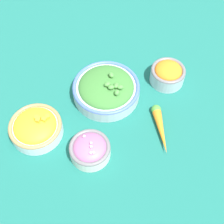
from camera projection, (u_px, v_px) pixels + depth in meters
ground_plane at (112, 117)px, 0.95m from camera, size 3.00×3.00×0.00m
bowl_broccoli at (106, 89)px, 0.97m from camera, size 0.21×0.21×0.08m
bowl_red_onion at (90, 149)px, 0.86m from camera, size 0.11×0.11×0.06m
bowl_carrots at (168, 73)px, 1.00m from camera, size 0.11×0.11×0.07m
bowl_squash at (36, 127)px, 0.90m from camera, size 0.15×0.15×0.07m
loose_carrot at (160, 127)px, 0.92m from camera, size 0.12×0.13×0.03m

